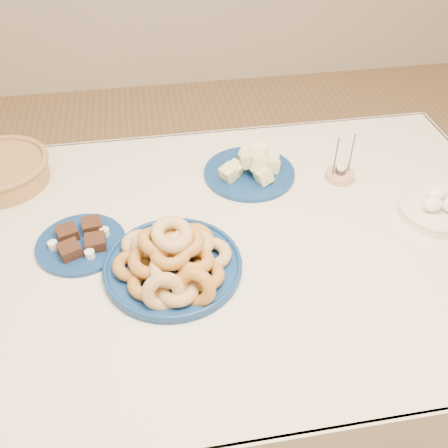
{
  "coord_description": "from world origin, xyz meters",
  "views": [
    {
      "loc": [
        -0.15,
        -0.96,
        1.67
      ],
      "look_at": [
        0.0,
        -0.05,
        0.85
      ],
      "focal_mm": 40.0,
      "sensor_mm": 36.0,
      "label": 1
    }
  ],
  "objects_px": {
    "melon_plate": "(251,168)",
    "egg_bowl": "(438,208)",
    "dining_table": "(221,267)",
    "brownie_plate": "(81,242)",
    "donut_platter": "(173,259)",
    "candle_holder": "(340,174)"
  },
  "relations": [
    {
      "from": "melon_plate",
      "to": "egg_bowl",
      "type": "height_order",
      "value": "melon_plate"
    },
    {
      "from": "dining_table",
      "to": "melon_plate",
      "type": "distance_m",
      "value": 0.34
    },
    {
      "from": "brownie_plate",
      "to": "dining_table",
      "type": "bearing_deg",
      "value": -6.24
    },
    {
      "from": "dining_table",
      "to": "donut_platter",
      "type": "relative_size",
      "value": 4.46
    },
    {
      "from": "donut_platter",
      "to": "egg_bowl",
      "type": "bearing_deg",
      "value": 7.16
    },
    {
      "from": "donut_platter",
      "to": "candle_holder",
      "type": "xyz_separation_m",
      "value": [
        0.54,
        0.31,
        -0.03
      ]
    },
    {
      "from": "brownie_plate",
      "to": "egg_bowl",
      "type": "bearing_deg",
      "value": -2.24
    },
    {
      "from": "egg_bowl",
      "to": "brownie_plate",
      "type": "bearing_deg",
      "value": 177.76
    },
    {
      "from": "donut_platter",
      "to": "egg_bowl",
      "type": "height_order",
      "value": "donut_platter"
    },
    {
      "from": "donut_platter",
      "to": "melon_plate",
      "type": "relative_size",
      "value": 1.07
    },
    {
      "from": "brownie_plate",
      "to": "melon_plate",
      "type": "bearing_deg",
      "value": 24.95
    },
    {
      "from": "donut_platter",
      "to": "brownie_plate",
      "type": "bearing_deg",
      "value": 150.09
    },
    {
      "from": "egg_bowl",
      "to": "dining_table",
      "type": "bearing_deg",
      "value": -179.86
    },
    {
      "from": "dining_table",
      "to": "brownie_plate",
      "type": "height_order",
      "value": "brownie_plate"
    },
    {
      "from": "melon_plate",
      "to": "egg_bowl",
      "type": "relative_size",
      "value": 1.65
    },
    {
      "from": "brownie_plate",
      "to": "egg_bowl",
      "type": "xyz_separation_m",
      "value": [
        0.98,
        -0.04,
        0.01
      ]
    },
    {
      "from": "donut_platter",
      "to": "brownie_plate",
      "type": "height_order",
      "value": "donut_platter"
    },
    {
      "from": "melon_plate",
      "to": "candle_holder",
      "type": "relative_size",
      "value": 2.37
    },
    {
      "from": "donut_platter",
      "to": "dining_table",
      "type": "bearing_deg",
      "value": 34.53
    },
    {
      "from": "donut_platter",
      "to": "candle_holder",
      "type": "relative_size",
      "value": 2.54
    },
    {
      "from": "dining_table",
      "to": "brownie_plate",
      "type": "relative_size",
      "value": 5.5
    },
    {
      "from": "dining_table",
      "to": "egg_bowl",
      "type": "relative_size",
      "value": 7.89
    }
  ]
}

